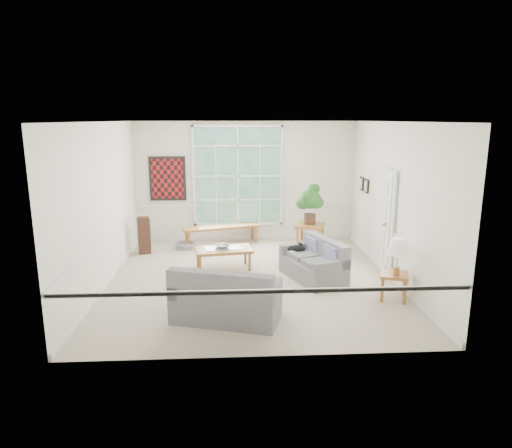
{
  "coord_description": "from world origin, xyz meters",
  "views": [
    {
      "loc": [
        -0.39,
        -8.44,
        3.05
      ],
      "look_at": [
        0.1,
        0.2,
        1.05
      ],
      "focal_mm": 32.0,
      "sensor_mm": 36.0,
      "label": 1
    }
  ],
  "objects_px": {
    "end_table": "(310,237)",
    "side_table": "(394,286)",
    "loveseat_right": "(313,259)",
    "loveseat_front": "(226,293)",
    "coffee_table": "(223,258)"
  },
  "relations": [
    {
      "from": "loveseat_right",
      "to": "coffee_table",
      "type": "bearing_deg",
      "value": 137.43
    },
    {
      "from": "loveseat_right",
      "to": "end_table",
      "type": "height_order",
      "value": "loveseat_right"
    },
    {
      "from": "loveseat_right",
      "to": "loveseat_front",
      "type": "distance_m",
      "value": 2.41
    },
    {
      "from": "loveseat_right",
      "to": "coffee_table",
      "type": "height_order",
      "value": "loveseat_right"
    },
    {
      "from": "loveseat_right",
      "to": "end_table",
      "type": "relative_size",
      "value": 2.32
    },
    {
      "from": "loveseat_front",
      "to": "coffee_table",
      "type": "distance_m",
      "value": 2.48
    },
    {
      "from": "loveseat_right",
      "to": "loveseat_front",
      "type": "xyz_separation_m",
      "value": [
        -1.66,
        -1.75,
        0.04
      ]
    },
    {
      "from": "loveseat_front",
      "to": "coffee_table",
      "type": "relative_size",
      "value": 1.38
    },
    {
      "from": "loveseat_right",
      "to": "loveseat_front",
      "type": "height_order",
      "value": "loveseat_front"
    },
    {
      "from": "coffee_table",
      "to": "side_table",
      "type": "height_order",
      "value": "side_table"
    },
    {
      "from": "loveseat_right",
      "to": "side_table",
      "type": "bearing_deg",
      "value": -62.43
    },
    {
      "from": "loveseat_front",
      "to": "coffee_table",
      "type": "height_order",
      "value": "loveseat_front"
    },
    {
      "from": "end_table",
      "to": "side_table",
      "type": "height_order",
      "value": "end_table"
    },
    {
      "from": "loveseat_front",
      "to": "side_table",
      "type": "bearing_deg",
      "value": 28.98
    },
    {
      "from": "end_table",
      "to": "side_table",
      "type": "distance_m",
      "value": 3.25
    }
  ]
}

